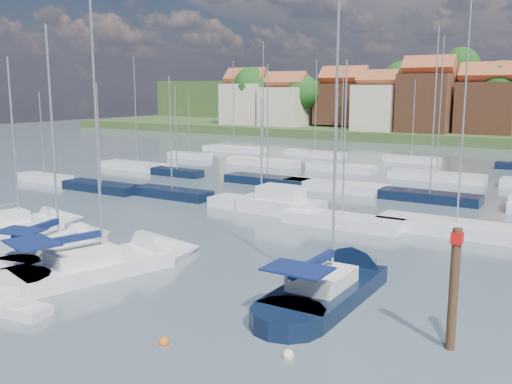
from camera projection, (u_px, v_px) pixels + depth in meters
The scene contains 13 objects.
ground at pixel (419, 184), 59.73m from camera, with size 260.00×260.00×0.00m, color #45525E.
sailboat_left at pixel (68, 248), 34.64m from camera, with size 5.17×11.09×14.62m.
sailboat_centre at pixel (122, 262), 31.89m from camera, with size 6.94×13.35×17.48m.
sailboat_navy at pixel (340, 283), 28.43m from camera, with size 3.27×12.29×16.99m.
sailboat_far at pixel (28, 225), 40.42m from camera, with size 4.72×10.11×13.04m.
tender at pixel (19, 310), 25.30m from camera, with size 2.94×1.66×0.60m.
timber_piling at pixel (452, 312), 21.72m from camera, with size 0.40×0.40×7.05m.
buoy_b at pixel (24, 294), 27.84m from camera, with size 0.41×0.41×0.41m, color #D85914.
buoy_c at pixel (59, 282), 29.65m from camera, with size 0.46×0.46×0.46m, color #D85914.
buoy_d at pixel (164, 344), 22.39m from camera, with size 0.45×0.45×0.45m, color #D85914.
buoy_e at pixel (294, 272), 31.14m from camera, with size 0.45×0.45×0.45m, color #D85914.
buoy_f at pixel (288, 358), 21.29m from camera, with size 0.46×0.46×0.46m, color beige.
marina_field at pixel (424, 189), 54.61m from camera, with size 79.62×41.41×15.93m.
Camera 1 is at (16.74, -19.01, 9.91)m, focal length 40.00 mm.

